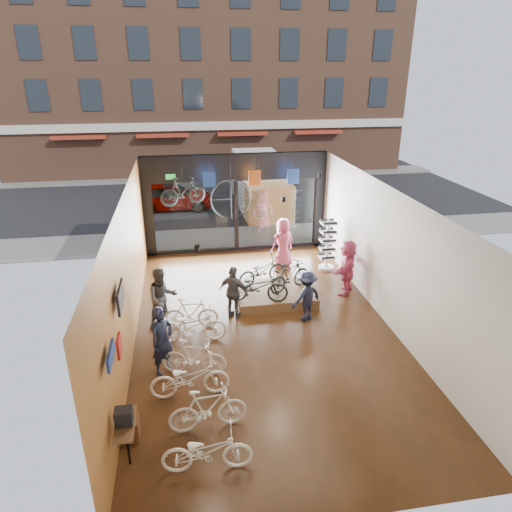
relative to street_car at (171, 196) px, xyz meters
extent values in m
cube|color=black|center=(2.59, -12.00, -0.73)|extent=(7.00, 12.00, 0.04)
cube|color=black|center=(2.59, -12.00, 3.11)|extent=(7.00, 12.00, 0.04)
cube|color=#A36527|center=(-0.93, -12.00, 1.19)|extent=(0.04, 12.00, 3.80)
cube|color=beige|center=(6.11, -12.00, 1.19)|extent=(0.04, 12.00, 3.80)
cube|color=beige|center=(2.59, -18.02, 1.19)|extent=(7.00, 0.04, 3.80)
cube|color=#198C26|center=(0.19, -6.12, 2.34)|extent=(0.35, 0.06, 0.18)
cube|color=black|center=(2.59, 3.00, -0.72)|extent=(30.00, 18.00, 0.02)
cube|color=slate|center=(2.59, -4.80, -0.65)|extent=(30.00, 2.40, 0.12)
cube|color=slate|center=(2.59, 7.00, -0.65)|extent=(30.00, 2.00, 0.12)
cube|color=brown|center=(2.59, 9.50, 6.29)|extent=(26.00, 5.00, 14.00)
imported|color=gray|center=(0.00, 0.00, 0.00)|extent=(4.14, 1.67, 1.41)
imported|color=beige|center=(0.74, -16.63, -0.27)|extent=(1.68, 0.67, 0.86)
imported|color=beige|center=(0.82, -15.61, -0.23)|extent=(1.63, 0.60, 0.96)
imported|color=beige|center=(0.49, -14.55, -0.25)|extent=(1.75, 0.63, 0.92)
imported|color=beige|center=(0.61, -13.79, -0.24)|extent=(1.60, 0.78, 0.93)
imported|color=beige|center=(0.61, -12.37, -0.23)|extent=(1.86, 0.75, 0.96)
imported|color=beige|center=(0.61, -11.68, -0.25)|extent=(1.55, 0.57, 0.91)
cube|color=#51371C|center=(3.25, -10.37, -0.56)|extent=(2.40, 1.80, 0.30)
imported|color=black|center=(2.58, -11.00, 0.07)|extent=(1.92, 1.01, 0.96)
imported|color=black|center=(3.71, -10.42, 0.07)|extent=(1.59, 1.16, 0.95)
imported|color=black|center=(2.92, -9.85, 0.04)|extent=(1.81, 1.23, 0.90)
imported|color=#161C33|center=(-0.09, -13.60, 0.17)|extent=(0.75, 0.74, 1.74)
imported|color=#3F3F44|center=(-0.14, -11.48, 0.18)|extent=(1.03, 0.91, 1.77)
imported|color=#3F3F44|center=(1.86, -11.27, 0.09)|extent=(0.98, 0.85, 1.59)
imported|color=#161C33|center=(3.87, -11.77, 0.05)|extent=(1.13, 0.94, 1.52)
imported|color=#CC4C72|center=(4.04, -7.95, 0.21)|extent=(1.03, 0.84, 1.82)
imported|color=#CC4C72|center=(5.59, -10.31, 0.19)|extent=(1.36, 1.69, 1.80)
imported|color=black|center=(0.60, -7.80, 2.22)|extent=(1.64, 0.93, 0.95)
cube|color=#1E3F99|center=(1.56, -6.80, 2.34)|extent=(0.45, 0.03, 0.55)
cube|color=#CC5919|center=(3.19, -6.80, 2.34)|extent=(0.45, 0.03, 0.55)
cube|color=#1E3F99|center=(4.62, -6.80, 2.34)|extent=(0.45, 0.03, 0.55)
camera|label=1|loc=(0.59, -22.85, 6.06)|focal=32.00mm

